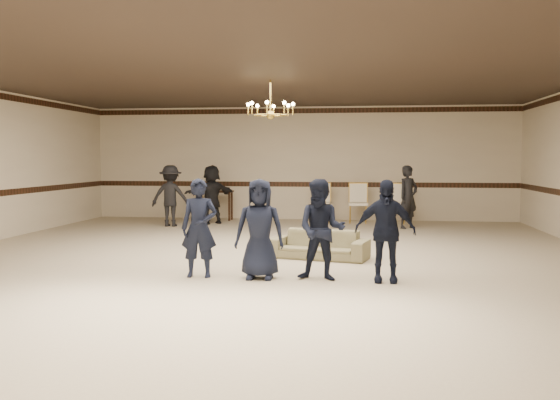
{
  "coord_description": "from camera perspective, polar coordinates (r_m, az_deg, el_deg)",
  "views": [
    {
      "loc": [
        1.68,
        -10.29,
        1.77
      ],
      "look_at": [
        0.38,
        -0.5,
        1.07
      ],
      "focal_mm": 39.14,
      "sensor_mm": 36.0,
      "label": 1
    }
  ],
  "objects": [
    {
      "name": "crown_molding",
      "position": [
        17.4,
        2.03,
        8.33
      ],
      "size": [
        12.0,
        0.02,
        0.14
      ],
      "primitive_type": "cube",
      "color": "black",
      "rests_on": "wall_back"
    },
    {
      "name": "banquet_chair_left",
      "position": [
        16.61,
        3.85,
        -0.28
      ],
      "size": [
        0.56,
        0.56,
        1.06
      ],
      "primitive_type": null,
      "rotation": [
        0.0,
        0.0,
        -0.09
      ],
      "color": "#F6EACF",
      "rests_on": "floor"
    },
    {
      "name": "banquet_chair_mid",
      "position": [
        16.58,
        7.3,
        -0.31
      ],
      "size": [
        0.54,
        0.54,
        1.06
      ],
      "primitive_type": null,
      "rotation": [
        0.0,
        0.0,
        0.06
      ],
      "color": "#F6EACF",
      "rests_on": "floor"
    },
    {
      "name": "chair_rail",
      "position": [
        17.37,
        2.01,
        1.47
      ],
      "size": [
        12.0,
        0.02,
        0.14
      ],
      "primitive_type": "cube",
      "color": "black",
      "rests_on": "wall_back"
    },
    {
      "name": "boy_d",
      "position": [
        8.75,
        9.79,
        -2.86
      ],
      "size": [
        0.86,
        0.36,
        1.46
      ],
      "primitive_type": "imported",
      "rotation": [
        0.0,
        0.0,
        -0.0
      ],
      "color": "black",
      "rests_on": "floor"
    },
    {
      "name": "banquet_chair_right",
      "position": [
        16.61,
        10.76,
        -0.34
      ],
      "size": [
        0.55,
        0.55,
        1.06
      ],
      "primitive_type": null,
      "rotation": [
        0.0,
        0.0,
        -0.07
      ],
      "color": "#F6EACF",
      "rests_on": "floor"
    },
    {
      "name": "boy_c",
      "position": [
        8.76,
        3.89,
        -2.8
      ],
      "size": [
        0.77,
        0.64,
        1.46
      ],
      "primitive_type": "imported",
      "rotation": [
        0.0,
        0.0,
        -0.12
      ],
      "color": "black",
      "rests_on": "floor"
    },
    {
      "name": "chandelier",
      "position": [
        11.47,
        -0.9,
        9.55
      ],
      "size": [
        0.94,
        0.94,
        0.89
      ],
      "primitive_type": null,
      "color": "gold",
      "rests_on": "ceiling"
    },
    {
      "name": "boy_b",
      "position": [
        8.87,
        -1.93,
        -2.72
      ],
      "size": [
        0.73,
        0.49,
        1.46
      ],
      "primitive_type": "imported",
      "rotation": [
        0.0,
        0.0,
        0.04
      ],
      "color": "black",
      "rests_on": "floor"
    },
    {
      "name": "boy_a",
      "position": [
        9.06,
        -7.56,
        -2.61
      ],
      "size": [
        0.55,
        0.39,
        1.46
      ],
      "primitive_type": "imported",
      "rotation": [
        0.0,
        0.0,
        0.07
      ],
      "color": "black",
      "rests_on": "floor"
    },
    {
      "name": "console_table",
      "position": [
        17.27,
        -6.09,
        -0.49
      ],
      "size": [
        1.01,
        0.46,
        0.84
      ],
      "primitive_type": "cube",
      "rotation": [
        0.0,
        0.0,
        -0.03
      ],
      "color": "black",
      "rests_on": "floor"
    },
    {
      "name": "adult_right",
      "position": [
        15.45,
        11.9,
        0.27
      ],
      "size": [
        0.68,
        0.65,
        1.57
      ],
      "primitive_type": "imported",
      "rotation": [
        0.0,
        0.0,
        0.69
      ],
      "color": "black",
      "rests_on": "floor"
    },
    {
      "name": "adult_mid",
      "position": [
        16.28,
        -6.41,
        0.52
      ],
      "size": [
        1.36,
        1.35,
        1.57
      ],
      "primitive_type": "imported",
      "rotation": [
        0.0,
        0.0,
        3.92
      ],
      "color": "black",
      "rests_on": "floor"
    },
    {
      "name": "adult_left",
      "position": [
        15.86,
        -10.18,
        0.39
      ],
      "size": [
        1.02,
        0.6,
        1.57
      ],
      "primitive_type": "imported",
      "rotation": [
        0.0,
        0.0,
        3.16
      ],
      "color": "black",
      "rests_on": "floor"
    },
    {
      "name": "settee",
      "position": [
        10.71,
        3.69,
        -4.16
      ],
      "size": [
        1.8,
        1.04,
        0.49
      ],
      "primitive_type": "imported",
      "rotation": [
        0.0,
        0.0,
        -0.23
      ],
      "color": "#7F7954",
      "rests_on": "floor"
    },
    {
      "name": "room",
      "position": [
        10.43,
        -1.7,
        3.09
      ],
      "size": [
        12.01,
        14.01,
        3.21
      ],
      "color": "#B4A98B",
      "rests_on": "ground"
    }
  ]
}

